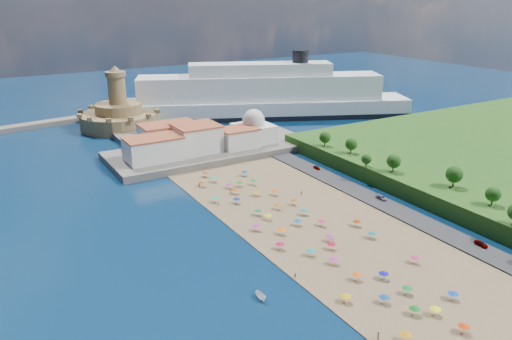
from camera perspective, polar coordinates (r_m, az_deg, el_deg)
ground at (r=156.95m, az=3.42°, el=-5.63°), size 700.00×700.00×0.00m
terrace at (r=220.43m, az=-5.03°, el=2.26°), size 90.00×36.00×3.00m
jetty at (r=244.29m, az=-13.30°, el=3.45°), size 18.00×70.00×2.40m
waterfront_buildings at (r=214.14m, az=-8.30°, el=3.39°), size 57.00×29.00×11.00m
domed_building at (r=225.67m, az=-0.28°, el=4.72°), size 16.00×16.00×15.00m
fortress at (r=270.93m, az=-15.37°, el=6.04°), size 40.00×40.00×32.40m
cruise_ship at (r=284.64m, az=0.50°, el=8.25°), size 165.49×92.56×37.19m
beach_parasols at (r=148.81m, az=5.01°, el=-6.23°), size 31.11×114.49×2.20m
beachgoers at (r=156.40m, az=1.36°, el=-5.25°), size 33.73×96.45×1.89m
parked_cars at (r=171.76m, az=15.18°, el=-3.54°), size 2.05×78.52×1.35m
hillside_trees at (r=178.15m, az=18.26°, el=-0.09°), size 17.18×105.10×7.18m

